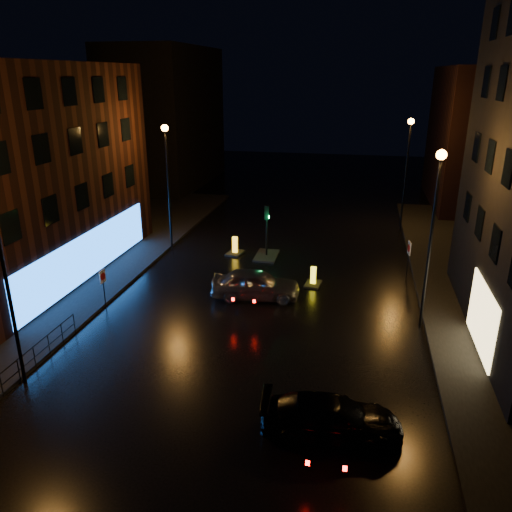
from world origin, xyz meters
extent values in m
plane|color=black|center=(0.00, 0.00, 0.00)|extent=(120.00, 120.00, 0.00)
cube|color=black|center=(-14.00, 8.00, 0.07)|extent=(12.00, 44.00, 0.15)
cube|color=black|center=(-16.00, 35.00, 7.00)|extent=(8.00, 16.00, 14.00)
cube|color=black|center=(15.00, 32.00, 6.00)|extent=(8.00, 14.00, 12.00)
cylinder|color=black|center=(-7.80, -2.00, 4.00)|extent=(0.14, 0.14, 8.00)
cylinder|color=black|center=(-7.80, 14.00, 4.00)|extent=(0.14, 0.14, 8.00)
cylinder|color=black|center=(-7.80, 14.00, 8.00)|extent=(0.20, 0.20, 0.25)
sphere|color=orange|center=(-7.80, 14.00, 8.15)|extent=(0.44, 0.44, 0.44)
cylinder|color=black|center=(7.80, 6.00, 4.00)|extent=(0.14, 0.14, 8.00)
cylinder|color=black|center=(7.80, 6.00, 8.00)|extent=(0.20, 0.20, 0.25)
sphere|color=orange|center=(7.80, 6.00, 8.15)|extent=(0.44, 0.44, 0.44)
cylinder|color=black|center=(7.80, 22.00, 4.00)|extent=(0.14, 0.14, 8.00)
cylinder|color=black|center=(7.80, 22.00, 8.00)|extent=(0.20, 0.20, 0.25)
sphere|color=orange|center=(7.80, 22.00, 8.15)|extent=(0.44, 0.44, 0.44)
cube|color=black|center=(-1.20, 14.00, 0.06)|extent=(1.40, 2.40, 0.12)
cylinder|color=black|center=(-1.20, 14.00, 1.40)|extent=(0.12, 0.12, 2.80)
cube|color=black|center=(-1.20, 14.00, 3.00)|extent=(0.28, 0.22, 0.90)
cylinder|color=#0CFF59|center=(-1.06, 14.00, 2.72)|extent=(0.05, 0.18, 0.18)
cylinder|color=black|center=(-8.00, -1.00, 0.97)|extent=(0.05, 6.00, 0.05)
cylinder|color=black|center=(-8.00, -1.00, 0.50)|extent=(0.04, 6.00, 0.04)
cylinder|color=black|center=(-8.00, -1.00, 0.50)|extent=(0.04, 0.04, 1.00)
cylinder|color=black|center=(-8.00, 2.00, 0.50)|extent=(0.04, 0.04, 1.00)
imported|color=#A6A9AD|center=(-0.57, 7.54, 0.80)|extent=(4.89, 2.43, 1.60)
imported|color=black|center=(4.13, -2.59, 0.68)|extent=(4.82, 2.31, 1.36)
cube|color=black|center=(2.28, 9.92, 0.05)|extent=(0.97, 1.34, 0.10)
cube|color=yellow|center=(2.28, 9.92, 0.58)|extent=(0.31, 0.22, 1.05)
cube|color=black|center=(2.28, 9.92, 0.58)|extent=(0.32, 0.05, 0.63)
cube|color=black|center=(-3.36, 14.09, 0.06)|extent=(1.16, 1.52, 0.11)
cube|color=yellow|center=(-3.36, 14.09, 0.63)|extent=(0.35, 0.26, 1.14)
cube|color=black|center=(-3.36, 14.09, 0.63)|extent=(0.34, 0.09, 0.68)
cylinder|color=black|center=(-7.90, 4.76, 1.01)|extent=(0.06, 0.06, 2.02)
cube|color=silver|center=(-7.90, 4.76, 1.74)|extent=(0.07, 0.51, 0.69)
cylinder|color=#B20C0C|center=(-7.87, 4.76, 1.74)|extent=(0.04, 0.40, 0.40)
cylinder|color=black|center=(7.55, 11.80, 1.14)|extent=(0.06, 0.06, 2.28)
cube|color=silver|center=(7.55, 11.80, 1.97)|extent=(0.14, 0.57, 0.78)
cylinder|color=#B20C0C|center=(7.52, 11.80, 1.97)|extent=(0.09, 0.45, 0.46)
camera|label=1|loc=(4.49, -16.43, 11.38)|focal=35.00mm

